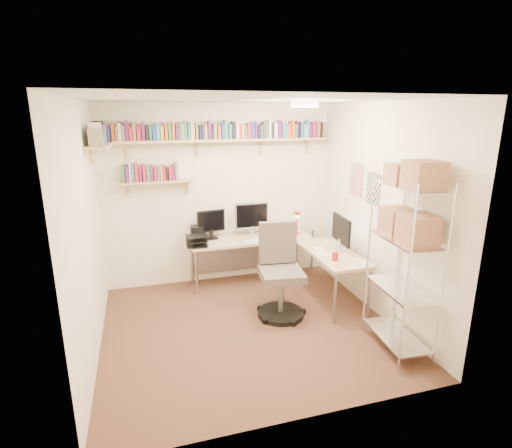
% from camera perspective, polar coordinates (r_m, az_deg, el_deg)
% --- Properties ---
extents(ground, '(3.20, 3.20, 0.00)m').
position_cam_1_polar(ground, '(4.73, -1.13, -14.48)').
color(ground, '#4E3021').
rests_on(ground, ground).
extents(room_shell, '(3.24, 3.04, 2.52)m').
position_cam_1_polar(room_shell, '(4.18, -1.19, 4.24)').
color(room_shell, beige).
rests_on(room_shell, ground).
extents(wall_shelves, '(3.12, 1.09, 0.80)m').
position_cam_1_polar(wall_shelves, '(5.31, -9.47, 11.64)').
color(wall_shelves, tan).
rests_on(wall_shelves, ground).
extents(corner_desk, '(2.02, 1.73, 1.15)m').
position_cam_1_polar(corner_desk, '(5.46, 1.08, -2.69)').
color(corner_desk, '#D9B48D').
rests_on(corner_desk, ground).
extents(office_chair, '(0.59, 0.60, 1.12)m').
position_cam_1_polar(office_chair, '(4.83, 3.46, -7.62)').
color(office_chair, black).
rests_on(office_chair, ground).
extents(wire_rack, '(0.45, 0.81, 1.97)m').
position_cam_1_polar(wire_rack, '(4.05, 21.04, 0.65)').
color(wire_rack, silver).
rests_on(wire_rack, ground).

